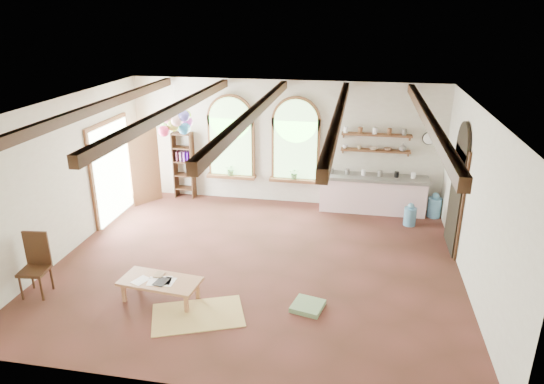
% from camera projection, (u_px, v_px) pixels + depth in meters
% --- Properties ---
extents(floor, '(8.00, 8.00, 0.00)m').
position_uv_depth(floor, '(257.00, 264.00, 9.81)').
color(floor, brown).
rests_on(floor, ground).
extents(ceiling_beams, '(6.20, 6.80, 0.18)m').
position_uv_depth(ceiling_beams, '(255.00, 112.00, 8.71)').
color(ceiling_beams, '#3C2513').
rests_on(ceiling_beams, ceiling).
extents(window_left, '(1.30, 0.28, 2.20)m').
position_uv_depth(window_left, '(231.00, 140.00, 12.61)').
color(window_left, brown).
rests_on(window_left, floor).
extents(window_right, '(1.30, 0.28, 2.20)m').
position_uv_depth(window_right, '(296.00, 143.00, 12.33)').
color(window_right, brown).
rests_on(window_right, floor).
extents(left_doorway, '(0.10, 1.90, 2.50)m').
position_uv_depth(left_doorway, '(112.00, 171.00, 11.72)').
color(left_doorway, brown).
rests_on(left_doorway, floor).
extents(right_doorway, '(0.10, 1.30, 2.40)m').
position_uv_depth(right_doorway, '(455.00, 199.00, 10.13)').
color(right_doorway, black).
rests_on(right_doorway, floor).
extents(kitchen_counter, '(2.68, 0.62, 0.94)m').
position_uv_depth(kitchen_counter, '(372.00, 194.00, 12.19)').
color(kitchen_counter, white).
rests_on(kitchen_counter, floor).
extents(wall_shelf_lower, '(1.70, 0.24, 0.04)m').
position_uv_depth(wall_shelf_lower, '(375.00, 150.00, 11.98)').
color(wall_shelf_lower, brown).
rests_on(wall_shelf_lower, wall_back).
extents(wall_shelf_upper, '(1.70, 0.24, 0.04)m').
position_uv_depth(wall_shelf_upper, '(377.00, 135.00, 11.83)').
color(wall_shelf_upper, brown).
rests_on(wall_shelf_upper, wall_back).
extents(wall_clock, '(0.32, 0.04, 0.32)m').
position_uv_depth(wall_clock, '(429.00, 138.00, 11.71)').
color(wall_clock, black).
rests_on(wall_clock, wall_back).
extents(bookshelf, '(0.53, 0.32, 1.80)m').
position_uv_depth(bookshelf, '(184.00, 165.00, 13.00)').
color(bookshelf, '#3C2513').
rests_on(bookshelf, floor).
extents(coffee_table, '(1.45, 0.78, 0.40)m').
position_uv_depth(coffee_table, '(160.00, 282.00, 8.47)').
color(coffee_table, '#AF7E50').
rests_on(coffee_table, floor).
extents(side_chair, '(0.50, 0.50, 1.15)m').
position_uv_depth(side_chair, '(36.00, 277.00, 8.68)').
color(side_chair, '#3C2513').
rests_on(side_chair, floor).
extents(floor_mat, '(1.75, 1.42, 0.02)m').
position_uv_depth(floor_mat, '(198.00, 315.00, 8.15)').
color(floor_mat, tan).
rests_on(floor_mat, floor).
extents(floor_cushion, '(0.61, 0.61, 0.09)m').
position_uv_depth(floor_cushion, '(308.00, 306.00, 8.33)').
color(floor_cushion, gray).
rests_on(floor_cushion, floor).
extents(water_jug_a, '(0.29, 0.29, 0.56)m').
position_uv_depth(water_jug_a, '(410.00, 216.00, 11.48)').
color(water_jug_a, '#5998BF').
rests_on(water_jug_a, floor).
extents(water_jug_b, '(0.33, 0.33, 0.63)m').
position_uv_depth(water_jug_b, '(434.00, 206.00, 11.93)').
color(water_jug_b, '#5998BF').
rests_on(water_jug_b, floor).
extents(balloon_cluster, '(0.89, 0.93, 1.16)m').
position_uv_depth(balloon_cluster, '(176.00, 122.00, 11.45)').
color(balloon_cluster, white).
rests_on(balloon_cluster, floor).
extents(table_book, '(0.17, 0.23, 0.02)m').
position_uv_depth(table_book, '(155.00, 274.00, 8.63)').
color(table_book, olive).
rests_on(table_book, coffee_table).
extents(tablet, '(0.24, 0.31, 0.01)m').
position_uv_depth(tablet, '(161.00, 282.00, 8.39)').
color(tablet, black).
rests_on(tablet, coffee_table).
extents(potted_plant_left, '(0.27, 0.23, 0.30)m').
position_uv_depth(potted_plant_left, '(231.00, 170.00, 12.79)').
color(potted_plant_left, '#598C4C').
rests_on(potted_plant_left, window_left).
extents(potted_plant_right, '(0.27, 0.23, 0.30)m').
position_uv_depth(potted_plant_right, '(295.00, 173.00, 12.51)').
color(potted_plant_right, '#598C4C').
rests_on(potted_plant_right, window_right).
extents(shelf_cup_a, '(0.12, 0.10, 0.10)m').
position_uv_depth(shelf_cup_a, '(345.00, 146.00, 12.08)').
color(shelf_cup_a, white).
rests_on(shelf_cup_a, wall_shelf_lower).
extents(shelf_cup_b, '(0.10, 0.10, 0.09)m').
position_uv_depth(shelf_cup_b, '(359.00, 147.00, 12.02)').
color(shelf_cup_b, beige).
rests_on(shelf_cup_b, wall_shelf_lower).
extents(shelf_bowl_a, '(0.22, 0.22, 0.05)m').
position_uv_depth(shelf_bowl_a, '(373.00, 149.00, 11.97)').
color(shelf_bowl_a, beige).
rests_on(shelf_bowl_a, wall_shelf_lower).
extents(shelf_bowl_b, '(0.20, 0.20, 0.06)m').
position_uv_depth(shelf_bowl_b, '(388.00, 149.00, 11.91)').
color(shelf_bowl_b, '#8C664C').
rests_on(shelf_bowl_b, wall_shelf_lower).
extents(shelf_vase, '(0.18, 0.18, 0.19)m').
position_uv_depth(shelf_vase, '(403.00, 147.00, 11.83)').
color(shelf_vase, slate).
rests_on(shelf_vase, wall_shelf_lower).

